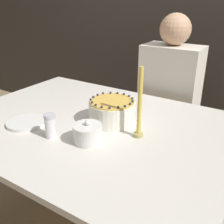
# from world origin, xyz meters

# --- Properties ---
(wall_behind) EXTENTS (8.00, 0.05, 2.60)m
(wall_behind) POSITION_xyz_m (0.00, 1.40, 1.30)
(wall_behind) COLOR #38332D
(wall_behind) RESTS_ON ground_plane
(dining_table) EXTENTS (1.46, 1.08, 0.75)m
(dining_table) POSITION_xyz_m (0.00, 0.00, 0.65)
(dining_table) COLOR beige
(dining_table) RESTS_ON ground_plane
(cake) EXTENTS (0.24, 0.24, 0.13)m
(cake) POSITION_xyz_m (0.09, 0.07, 0.80)
(cake) COLOR white
(cake) RESTS_ON dining_table
(sugar_bowl) EXTENTS (0.13, 0.13, 0.11)m
(sugar_bowl) POSITION_xyz_m (0.12, -0.17, 0.79)
(sugar_bowl) COLOR silver
(sugar_bowl) RESTS_ON dining_table
(sugar_shaker) EXTENTS (0.05, 0.05, 0.12)m
(sugar_shaker) POSITION_xyz_m (-0.06, -0.22, 0.80)
(sugar_shaker) COLOR white
(sugar_shaker) RESTS_ON dining_table
(plate_stack) EXTENTS (0.20, 0.20, 0.02)m
(plate_stack) POSITION_xyz_m (-0.27, -0.19, 0.75)
(plate_stack) COLOR silver
(plate_stack) RESTS_ON dining_table
(candle) EXTENTS (0.05, 0.05, 0.34)m
(candle) POSITION_xyz_m (0.29, 0.00, 0.89)
(candle) COLOR tan
(candle) RESTS_ON dining_table
(person_man_blue_shirt) EXTENTS (0.40, 0.34, 1.26)m
(person_man_blue_shirt) POSITION_xyz_m (0.16, 0.74, 0.55)
(person_man_blue_shirt) COLOR #2D2D38
(person_man_blue_shirt) RESTS_ON ground_plane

